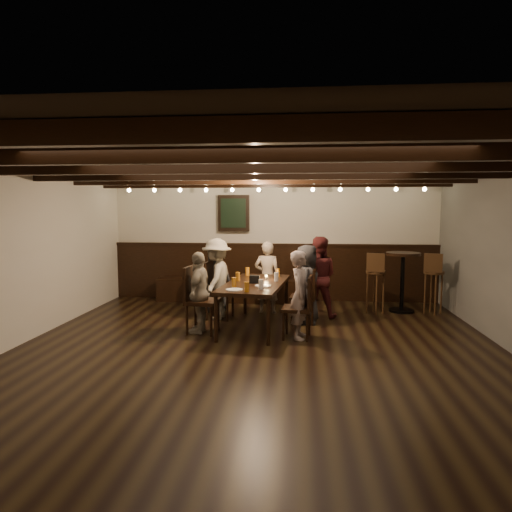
# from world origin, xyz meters

# --- Properties ---
(room) EXTENTS (7.00, 7.00, 7.00)m
(room) POSITION_xyz_m (-0.29, 2.21, 1.07)
(room) COLOR black
(room) RESTS_ON ground
(dining_table) EXTENTS (1.04, 1.96, 0.71)m
(dining_table) POSITION_xyz_m (-0.16, 1.25, 0.65)
(dining_table) COLOR black
(dining_table) RESTS_ON floor
(chair_left_near) EXTENTS (0.48, 0.48, 0.96)m
(chair_left_near) POSITION_xyz_m (-0.83, 1.78, 0.29)
(chair_left_near) COLOR black
(chair_left_near) RESTS_ON floor
(chair_left_far) EXTENTS (0.50, 0.50, 0.99)m
(chair_left_far) POSITION_xyz_m (-0.92, 0.88, 0.30)
(chair_left_far) COLOR black
(chair_left_far) RESTS_ON floor
(chair_right_near) EXTENTS (0.45, 0.45, 0.89)m
(chair_right_near) POSITION_xyz_m (0.60, 1.62, 0.27)
(chair_right_near) COLOR black
(chair_right_near) RESTS_ON floor
(chair_right_far) EXTENTS (0.45, 0.45, 0.89)m
(chair_right_far) POSITION_xyz_m (0.51, 0.73, 0.27)
(chair_right_far) COLOR black
(chair_right_far) RESTS_ON floor
(person_bench_left) EXTENTS (0.62, 0.44, 1.18)m
(person_bench_left) POSITION_xyz_m (-0.96, 2.24, 0.59)
(person_bench_left) COLOR black
(person_bench_left) RESTS_ON floor
(person_bench_centre) EXTENTS (0.49, 0.35, 1.27)m
(person_bench_centre) POSITION_xyz_m (-0.05, 2.30, 0.64)
(person_bench_centre) COLOR gray
(person_bench_centre) RESTS_ON floor
(person_bench_right) EXTENTS (0.72, 0.59, 1.38)m
(person_bench_right) POSITION_xyz_m (0.83, 2.05, 0.69)
(person_bench_right) COLOR maroon
(person_bench_right) RESTS_ON floor
(person_left_near) EXTENTS (0.59, 0.92, 1.35)m
(person_left_near) POSITION_xyz_m (-0.86, 1.78, 0.68)
(person_left_near) COLOR gray
(person_left_near) RESTS_ON floor
(person_left_far) EXTENTS (0.37, 0.74, 1.21)m
(person_left_far) POSITION_xyz_m (-0.95, 0.89, 0.61)
(person_left_far) COLOR gray
(person_left_far) RESTS_ON floor
(person_right_near) EXTENTS (0.47, 0.66, 1.27)m
(person_right_near) POSITION_xyz_m (0.63, 1.62, 0.63)
(person_right_near) COLOR #2B2B2E
(person_right_near) RESTS_ON floor
(person_right_far) EXTENTS (0.35, 0.49, 1.26)m
(person_right_far) POSITION_xyz_m (0.54, 0.73, 0.63)
(person_right_far) COLOR gray
(person_right_far) RESTS_ON floor
(pint_a) EXTENTS (0.07, 0.07, 0.14)m
(pint_a) POSITION_xyz_m (-0.36, 1.98, 0.78)
(pint_a) COLOR #BF7219
(pint_a) RESTS_ON dining_table
(pint_b) EXTENTS (0.07, 0.07, 0.14)m
(pint_b) POSITION_xyz_m (0.16, 1.87, 0.78)
(pint_b) COLOR #BF7219
(pint_b) RESTS_ON dining_table
(pint_c) EXTENTS (0.07, 0.07, 0.14)m
(pint_c) POSITION_xyz_m (-0.45, 1.38, 0.78)
(pint_c) COLOR #BF7219
(pint_c) RESTS_ON dining_table
(pint_d) EXTENTS (0.07, 0.07, 0.14)m
(pint_d) POSITION_xyz_m (0.16, 1.42, 0.78)
(pint_d) COLOR silver
(pint_d) RESTS_ON dining_table
(pint_e) EXTENTS (0.07, 0.07, 0.14)m
(pint_e) POSITION_xyz_m (-0.43, 0.83, 0.78)
(pint_e) COLOR #BF7219
(pint_e) RESTS_ON dining_table
(pint_f) EXTENTS (0.07, 0.07, 0.14)m
(pint_f) POSITION_xyz_m (-0.02, 0.68, 0.78)
(pint_f) COLOR silver
(pint_f) RESTS_ON dining_table
(pint_g) EXTENTS (0.07, 0.07, 0.14)m
(pint_g) POSITION_xyz_m (-0.20, 0.45, 0.78)
(pint_g) COLOR #BF7219
(pint_g) RESTS_ON dining_table
(plate_near) EXTENTS (0.24, 0.24, 0.01)m
(plate_near) POSITION_xyz_m (-0.38, 0.57, 0.71)
(plate_near) COLOR white
(plate_near) RESTS_ON dining_table
(plate_far) EXTENTS (0.24, 0.24, 0.01)m
(plate_far) POSITION_xyz_m (-0.01, 0.94, 0.71)
(plate_far) COLOR white
(plate_far) RESTS_ON dining_table
(condiment_caddy) EXTENTS (0.15, 0.10, 0.12)m
(condiment_caddy) POSITION_xyz_m (-0.16, 1.20, 0.77)
(condiment_caddy) COLOR black
(condiment_caddy) RESTS_ON dining_table
(candle) EXTENTS (0.05, 0.05, 0.05)m
(candle) POSITION_xyz_m (-0.01, 1.54, 0.73)
(candle) COLOR beige
(candle) RESTS_ON dining_table
(high_top_table) EXTENTS (0.60, 0.60, 1.07)m
(high_top_table) POSITION_xyz_m (2.35, 2.59, 0.70)
(high_top_table) COLOR black
(high_top_table) RESTS_ON floor
(bar_stool_left) EXTENTS (0.35, 0.37, 1.08)m
(bar_stool_left) POSITION_xyz_m (1.85, 2.39, 0.40)
(bar_stool_left) COLOR #352210
(bar_stool_left) RESTS_ON floor
(bar_stool_right) EXTENTS (0.38, 0.39, 1.08)m
(bar_stool_right) POSITION_xyz_m (2.85, 2.44, 0.40)
(bar_stool_right) COLOR #352210
(bar_stool_right) RESTS_ON floor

